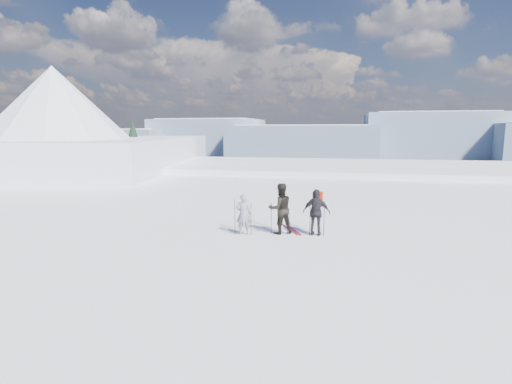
% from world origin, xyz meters
% --- Properties ---
extents(lake_basin, '(820.00, 820.00, 71.62)m').
position_xyz_m(lake_basin, '(0.00, 30.00, -6.50)').
color(lake_basin, white).
rests_on(lake_basin, ground).
extents(far_mountain_range, '(770.00, 110.00, 53.00)m').
position_xyz_m(far_mountain_range, '(29.60, 454.78, -7.19)').
color(far_mountain_range, slate).
rests_on(far_mountain_range, ground).
extents(near_ridge, '(31.37, 35.68, 25.62)m').
position_xyz_m(near_ridge, '(-26.56, 29.34, -3.48)').
color(near_ridge, white).
rests_on(near_ridge, ground).
extents(skier_grey, '(0.61, 0.46, 1.54)m').
position_xyz_m(skier_grey, '(-3.23, 3.96, 0.77)').
color(skier_grey, gray).
rests_on(skier_grey, ground).
extents(skier_dark, '(1.17, 1.09, 1.92)m').
position_xyz_m(skier_dark, '(-1.91, 4.37, 0.96)').
color(skier_dark, black).
rests_on(skier_dark, ground).
extents(skier_pack, '(1.05, 0.53, 1.73)m').
position_xyz_m(skier_pack, '(-0.56, 4.38, 0.87)').
color(skier_pack, black).
rests_on(skier_pack, ground).
extents(backpack, '(0.39, 0.25, 0.56)m').
position_xyz_m(backpack, '(-0.54, 4.63, 2.01)').
color(backpack, red).
rests_on(backpack, skier_pack).
extents(ski_poles, '(3.28, 0.51, 1.35)m').
position_xyz_m(ski_poles, '(-1.88, 4.16, 0.64)').
color(ski_poles, black).
rests_on(ski_poles, ground).
extents(skis_loose, '(0.97, 1.58, 0.03)m').
position_xyz_m(skis_loose, '(-1.54, 4.98, 0.01)').
color(skis_loose, black).
rests_on(skis_loose, ground).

